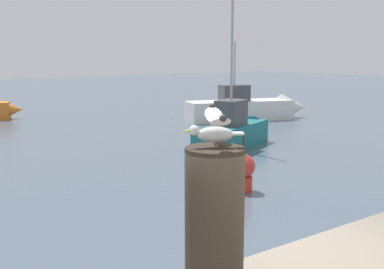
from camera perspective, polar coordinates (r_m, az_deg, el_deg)
mooring_post at (r=3.15m, az=2.70°, el=-10.59°), size 0.39×0.39×1.01m
seagull at (r=2.99m, az=2.73°, el=0.79°), size 0.42×0.58×0.25m
boat_teal at (r=16.14m, az=5.42°, el=0.41°), size 4.41×2.62×4.84m
boat_white at (r=22.95m, az=7.15°, el=3.15°), size 6.25×3.04×3.80m
channel_buoy at (r=10.94m, az=6.11°, el=-4.37°), size 0.56×0.56×1.33m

